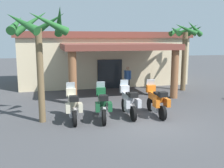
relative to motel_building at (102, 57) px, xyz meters
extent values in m
plane|color=#424244|center=(0.09, -10.99, -2.09)|extent=(80.00, 80.00, 0.00)
cube|color=beige|center=(-0.01, 0.20, -0.27)|extent=(12.89, 6.23, 3.64)
cube|color=#1E2328|center=(0.09, -2.75, -1.04)|extent=(1.80, 0.16, 2.10)
cube|color=brown|center=(0.17, -4.92, 1.01)|extent=(7.09, 4.68, 0.35)
cylinder|color=brown|center=(-2.84, -6.84, -0.63)|extent=(0.45, 0.45, 2.93)
cylinder|color=brown|center=(3.30, -6.63, -0.63)|extent=(0.45, 0.45, 2.93)
cube|color=brown|center=(-0.01, 0.20, 1.77)|extent=(13.30, 6.64, 0.44)
cylinder|color=black|center=(-3.08, -9.06, -1.76)|extent=(0.16, 0.66, 0.66)
cylinder|color=black|center=(-3.03, -10.61, -1.76)|extent=(0.16, 0.66, 0.66)
cube|color=silver|center=(-3.05, -9.86, -1.72)|extent=(0.34, 0.57, 0.32)
cube|color=beige|center=(-3.06, -9.71, -1.21)|extent=(0.33, 1.16, 0.34)
cube|color=black|center=(-3.05, -10.06, -0.99)|extent=(0.30, 0.61, 0.10)
cube|color=beige|center=(-3.08, -9.08, -0.94)|extent=(0.45, 0.25, 0.36)
cube|color=#B2BCC6|center=(-3.08, -9.00, -0.66)|extent=(0.40, 0.13, 0.36)
cube|color=beige|center=(-3.30, -10.47, -1.33)|extent=(0.19, 0.44, 0.36)
cube|color=beige|center=(-2.78, -10.45, -1.33)|extent=(0.19, 0.44, 0.36)
cube|color=black|center=(-3.03, -10.56, -0.92)|extent=(0.37, 0.33, 0.22)
cylinder|color=black|center=(-1.67, -9.17, -1.76)|extent=(0.20, 0.67, 0.66)
cylinder|color=black|center=(-1.81, -10.72, -1.76)|extent=(0.20, 0.67, 0.66)
cube|color=silver|center=(-1.74, -9.97, -1.72)|extent=(0.37, 0.59, 0.32)
cube|color=#19512D|center=(-1.73, -9.82, -1.21)|extent=(0.40, 1.17, 0.34)
cube|color=black|center=(-1.76, -10.17, -0.99)|extent=(0.33, 0.62, 0.10)
cube|color=#19512D|center=(-1.68, -9.19, -0.94)|extent=(0.46, 0.28, 0.36)
cube|color=#B2BCC6|center=(-1.67, -9.11, -0.66)|extent=(0.41, 0.15, 0.36)
cube|color=#19512D|center=(-2.06, -10.54, -1.33)|extent=(0.22, 0.45, 0.36)
cube|color=#19512D|center=(-1.54, -10.59, -1.33)|extent=(0.22, 0.45, 0.36)
cube|color=black|center=(-1.81, -10.67, -0.92)|extent=(0.39, 0.35, 0.22)
cylinder|color=black|center=(-0.44, -8.89, -1.76)|extent=(0.14, 0.66, 0.66)
cylinder|color=black|center=(-0.43, -10.44, -1.76)|extent=(0.14, 0.66, 0.66)
cube|color=silver|center=(-0.43, -9.69, -1.72)|extent=(0.32, 0.56, 0.32)
cube|color=#B2B2B7|center=(-0.43, -9.54, -1.21)|extent=(0.30, 1.15, 0.34)
cube|color=black|center=(-0.43, -9.89, -0.99)|extent=(0.28, 0.60, 0.10)
cube|color=#B2B2B7|center=(-0.44, -8.91, -0.94)|extent=(0.44, 0.24, 0.36)
cube|color=#B2BCC6|center=(-0.44, -8.83, -0.66)|extent=(0.40, 0.12, 0.36)
cube|color=#B2B2B7|center=(-0.69, -10.29, -1.33)|extent=(0.18, 0.44, 0.36)
cube|color=#B2B2B7|center=(-0.17, -10.28, -1.33)|extent=(0.18, 0.44, 0.36)
cube|color=black|center=(-0.43, -10.39, -0.92)|extent=(0.36, 0.32, 0.22)
cylinder|color=black|center=(0.87, -9.05, -1.76)|extent=(0.14, 0.66, 0.66)
cylinder|color=black|center=(0.88, -10.60, -1.76)|extent=(0.14, 0.66, 0.66)
cube|color=silver|center=(0.88, -9.85, -1.72)|extent=(0.32, 0.56, 0.32)
cube|color=orange|center=(0.88, -9.70, -1.21)|extent=(0.31, 1.15, 0.34)
cube|color=black|center=(0.88, -10.05, -0.99)|extent=(0.28, 0.60, 0.10)
cube|color=orange|center=(0.87, -9.07, -0.94)|extent=(0.44, 0.24, 0.36)
cube|color=#B2BCC6|center=(0.87, -8.99, -0.66)|extent=(0.40, 0.12, 0.36)
cube|color=orange|center=(0.62, -10.45, -1.33)|extent=(0.18, 0.44, 0.36)
cube|color=orange|center=(1.14, -10.45, -1.33)|extent=(0.18, 0.44, 0.36)
cube|color=black|center=(0.88, -10.55, -0.92)|extent=(0.36, 0.32, 0.22)
cylinder|color=black|center=(0.97, -4.15, -1.67)|extent=(0.14, 0.14, 0.85)
cylinder|color=black|center=(1.09, -4.27, -1.67)|extent=(0.14, 0.14, 0.85)
cylinder|color=#335999|center=(1.03, -4.21, -0.94)|extent=(0.32, 0.32, 0.60)
cylinder|color=#335999|center=(0.88, -4.05, -0.91)|extent=(0.09, 0.09, 0.57)
cylinder|color=#335999|center=(1.19, -4.37, -0.91)|extent=(0.09, 0.09, 0.57)
sphere|color=tan|center=(1.03, -4.21, -0.50)|extent=(0.23, 0.23, 0.23)
cylinder|color=brown|center=(4.99, -4.53, -0.08)|extent=(0.35, 0.35, 4.02)
cone|color=#236028|center=(5.73, -4.44, 2.06)|extent=(0.54, 1.56, 0.80)
cone|color=#236028|center=(5.46, -3.95, 2.12)|extent=(1.38, 1.22, 0.97)
cone|color=#236028|center=(4.75, -3.83, 2.11)|extent=(1.54, 0.82, 0.94)
cone|color=#236028|center=(4.25, -4.47, 2.06)|extent=(0.49, 1.55, 0.78)
cone|color=#236028|center=(4.66, -5.20, 2.12)|extent=(1.50, 0.98, 0.96)
cone|color=#236028|center=(5.26, -5.22, 2.16)|extent=(1.48, 0.87, 1.09)
cylinder|color=brown|center=(-4.37, -9.70, -0.08)|extent=(0.29, 0.29, 4.03)
cone|color=#236028|center=(-3.51, -9.66, 2.25)|extent=(0.45, 1.62, 1.34)
cone|color=#236028|center=(-3.94, -8.95, 2.18)|extent=(1.65, 1.15, 1.15)
cone|color=#236028|center=(-4.70, -8.90, 2.23)|extent=(1.66, 0.95, 1.27)
cone|color=#236028|center=(-5.23, -9.57, 2.13)|extent=(0.63, 1.78, 0.97)
cone|color=#236028|center=(-4.94, -10.36, 2.14)|extent=(1.55, 1.41, 1.02)
cone|color=#236028|center=(-3.92, -10.45, 2.13)|extent=(1.68, 1.21, 0.99)
camera|label=1|loc=(-3.71, -21.11, 1.54)|focal=41.81mm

